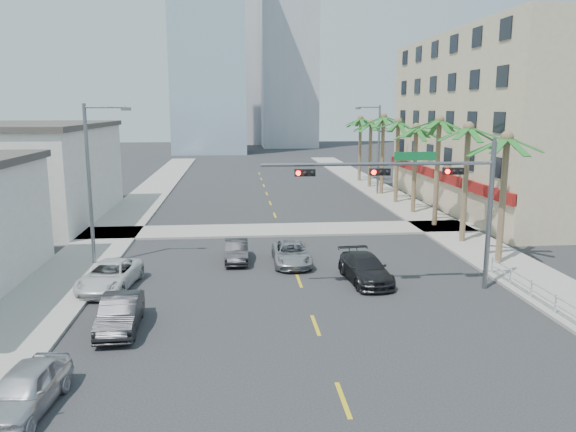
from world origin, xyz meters
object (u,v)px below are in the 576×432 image
(car_lane_right, at_px, (365,269))
(car_lane_left, at_px, (236,251))
(car_lane_center, at_px, (291,254))
(car_parked_far, at_px, (110,276))
(car_parked_mid, at_px, (120,313))
(car_parked_near, at_px, (25,390))
(traffic_signal_mast, at_px, (426,188))

(car_lane_right, bearing_deg, car_lane_left, 140.56)
(car_lane_center, bearing_deg, car_parked_far, -158.62)
(car_parked_mid, bearing_deg, car_parked_near, -106.75)
(car_parked_mid, xyz_separation_m, car_lane_center, (7.77, 8.92, -0.07))
(car_parked_mid, relative_size, car_lane_left, 1.11)
(traffic_signal_mast, bearing_deg, car_parked_mid, -164.96)
(car_parked_mid, bearing_deg, car_lane_left, 62.19)
(car_parked_mid, bearing_deg, traffic_signal_mast, 12.69)
(car_parked_near, bearing_deg, car_lane_center, 64.24)
(car_parked_mid, height_order, car_parked_far, car_parked_mid)
(car_parked_near, height_order, car_lane_left, car_parked_near)
(traffic_signal_mast, distance_m, car_lane_center, 9.05)
(traffic_signal_mast, relative_size, car_lane_left, 2.95)
(traffic_signal_mast, xyz_separation_m, car_parked_near, (-15.18, -9.69, -4.38))
(car_parked_far, height_order, car_lane_right, car_lane_right)
(traffic_signal_mast, distance_m, car_lane_right, 5.28)
(car_lane_left, bearing_deg, car_parked_mid, -115.40)
(traffic_signal_mast, relative_size, car_lane_right, 2.36)
(car_parked_mid, height_order, car_lane_center, car_parked_mid)
(car_lane_right, bearing_deg, car_parked_far, 174.71)
(traffic_signal_mast, height_order, car_parked_mid, traffic_signal_mast)
(car_parked_far, height_order, car_lane_center, car_parked_far)
(car_lane_center, bearing_deg, traffic_signal_mast, -41.44)
(car_lane_right, bearing_deg, car_parked_mid, -159.76)
(car_parked_mid, bearing_deg, car_parked_far, 103.76)
(car_lane_left, height_order, car_lane_center, car_lane_left)
(car_lane_left, xyz_separation_m, car_lane_right, (6.55, -4.44, 0.06))
(traffic_signal_mast, bearing_deg, car_parked_near, -147.46)
(traffic_signal_mast, relative_size, car_lane_center, 2.50)
(traffic_signal_mast, xyz_separation_m, car_parked_far, (-15.18, 1.69, -4.39))
(car_lane_left, bearing_deg, car_parked_far, -144.38)
(traffic_signal_mast, xyz_separation_m, car_lane_center, (-5.87, 5.26, -4.44))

